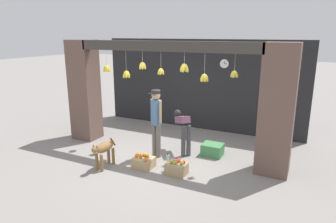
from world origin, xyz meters
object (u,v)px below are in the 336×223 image
worker_stooping (183,127)px  water_bottle (168,160)px  shopkeeper (156,118)px  dog (104,149)px  fruit_crate_apples (177,168)px  produce_box_green (212,150)px  wall_clock (224,64)px  fruit_crate_oranges (144,162)px

worker_stooping → water_bottle: bearing=-134.6°
shopkeeper → worker_stooping: size_ratio=1.62×
dog → shopkeeper: shopkeeper is taller
fruit_crate_apples → produce_box_green: 1.40m
worker_stooping → wall_clock: bearing=35.4°
worker_stooping → produce_box_green: bearing=-30.3°
water_bottle → wall_clock: 3.58m
dog → shopkeeper: bearing=145.7°
worker_stooping → fruit_crate_oranges: (-0.46, -1.20, -0.55)m
shopkeeper → worker_stooping: 0.77m
worker_stooping → water_bottle: (-0.01, -0.85, -0.55)m
produce_box_green → shopkeeper: bearing=-151.5°
worker_stooping → produce_box_green: size_ratio=2.07×
dog → water_bottle: (1.25, 0.75, -0.31)m
fruit_crate_apples → wall_clock: (0.05, 3.27, 1.97)m
fruit_crate_apples → worker_stooping: bearing=107.1°
dog → worker_stooping: worker_stooping is taller
dog → wall_clock: bearing=156.1°
water_bottle → shopkeeper: bearing=144.1°
fruit_crate_oranges → fruit_crate_apples: fruit_crate_apples is taller
shopkeeper → fruit_crate_oranges: bearing=108.2°
dog → produce_box_green: bearing=131.9°
worker_stooping → wall_clock: (0.40, 2.10, 1.42)m
shopkeeper → produce_box_green: size_ratio=3.35×
worker_stooping → water_bottle: 1.02m
dog → fruit_crate_oranges: size_ratio=1.80×
produce_box_green → wall_clock: (-0.33, 1.93, 1.97)m
shopkeeper → fruit_crate_oranges: 1.11m
shopkeeper → water_bottle: shopkeeper is taller
dog → wall_clock: (1.67, 3.70, 1.67)m
fruit_crate_oranges → shopkeeper: bearing=93.2°
shopkeeper → wall_clock: size_ratio=6.02×
dog → water_bottle: size_ratio=2.74×
fruit_crate_apples → produce_box_green: bearing=74.3°
wall_clock → dog: bearing=-114.3°
water_bottle → produce_box_green: bearing=53.9°
worker_stooping → dog: bearing=-172.1°
dog → fruit_crate_oranges: bearing=117.0°
dog → fruit_crate_apples: (1.62, 0.43, -0.30)m
worker_stooping → fruit_crate_oranges: 1.40m
shopkeeper → fruit_crate_apples: size_ratio=3.82×
shopkeeper → wall_clock: bearing=-94.2°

